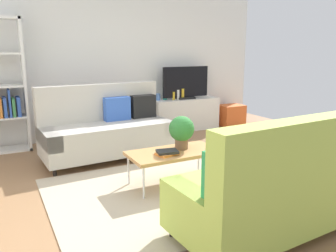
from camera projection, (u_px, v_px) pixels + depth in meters
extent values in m
plane|color=#936B47|center=(181.00, 183.00, 4.22)|extent=(7.68, 7.68, 0.00)
cube|color=white|center=(107.00, 58.00, 6.32)|extent=(6.40, 0.12, 2.90)
cube|color=tan|center=(178.00, 190.00, 3.99)|extent=(2.90, 2.20, 0.01)
cube|color=#B2ADA3|center=(108.00, 138.00, 5.11)|extent=(1.94, 0.94, 0.44)
cube|color=#B2ADA3|center=(99.00, 102.00, 5.26)|extent=(1.91, 0.30, 0.56)
cube|color=#B2ADA3|center=(157.00, 124.00, 5.50)|extent=(0.25, 0.85, 0.22)
cube|color=#B2ADA3|center=(49.00, 138.00, 4.66)|extent=(0.25, 0.85, 0.22)
cylinder|color=black|center=(169.00, 152.00, 5.31)|extent=(0.05, 0.05, 0.10)
cylinder|color=black|center=(55.00, 172.00, 4.45)|extent=(0.05, 0.05, 0.10)
cylinder|color=black|center=(149.00, 142.00, 5.88)|extent=(0.05, 0.05, 0.10)
cylinder|color=black|center=(44.00, 158.00, 5.02)|extent=(0.05, 0.05, 0.10)
cube|color=black|center=(143.00, 106.00, 5.47)|extent=(0.41, 0.16, 0.36)
cube|color=#3359B2|center=(117.00, 109.00, 5.24)|extent=(0.41, 0.16, 0.36)
cube|color=#A3BC4C|center=(274.00, 196.00, 3.08)|extent=(1.94, 0.94, 0.44)
cube|color=#A3BC4C|center=(309.00, 152.00, 2.70)|extent=(1.91, 0.30, 0.56)
cube|color=#A3BC4C|center=(197.00, 206.00, 2.64)|extent=(0.24, 0.85, 0.22)
cube|color=#A3BC4C|center=(334.00, 168.00, 3.48)|extent=(0.24, 0.85, 0.22)
cylinder|color=black|center=(172.00, 232.00, 3.00)|extent=(0.05, 0.05, 0.10)
cylinder|color=black|center=(304.00, 191.00, 3.86)|extent=(0.05, 0.05, 0.10)
cube|color=#288C4C|center=(228.00, 172.00, 2.54)|extent=(0.41, 0.16, 0.36)
cube|color=#B7844C|center=(174.00, 153.00, 4.10)|extent=(1.10, 0.56, 0.04)
cylinder|color=silver|center=(129.00, 170.00, 4.12)|extent=(0.02, 0.02, 0.38)
cylinder|color=silver|center=(199.00, 158.00, 4.57)|extent=(0.02, 0.02, 0.38)
cylinder|color=silver|center=(144.00, 183.00, 3.72)|extent=(0.02, 0.02, 0.38)
cylinder|color=silver|center=(219.00, 169.00, 4.17)|extent=(0.02, 0.02, 0.38)
cube|color=silver|center=(185.00, 114.00, 6.94)|extent=(1.40, 0.44, 0.64)
cube|color=black|center=(185.00, 98.00, 6.85)|extent=(0.36, 0.20, 0.04)
cube|color=black|center=(186.00, 82.00, 6.78)|extent=(1.00, 0.05, 0.60)
cube|color=white|center=(25.00, 85.00, 5.47)|extent=(0.04, 0.36, 2.10)
cube|color=orange|center=(0.00, 108.00, 5.37)|extent=(0.04, 0.29, 0.30)
cube|color=#3359B2|center=(5.00, 107.00, 5.40)|extent=(0.05, 0.29, 0.31)
cube|color=#3359B2|center=(9.00, 103.00, 5.42)|extent=(0.03, 0.29, 0.44)
cube|color=#3F8C4C|center=(13.00, 107.00, 5.46)|extent=(0.04, 0.29, 0.29)
cube|color=#3359B2|center=(18.00, 106.00, 5.49)|extent=(0.05, 0.29, 0.31)
cube|color=orange|center=(231.00, 115.00, 7.37)|extent=(0.52, 0.40, 0.44)
cylinder|color=brown|center=(181.00, 144.00, 4.18)|extent=(0.16, 0.16, 0.13)
sphere|color=#2D7233|center=(182.00, 129.00, 4.14)|extent=(0.31, 0.31, 0.31)
cube|color=orange|center=(167.00, 154.00, 3.96)|extent=(0.27, 0.23, 0.02)
cube|color=#262626|center=(167.00, 152.00, 3.95)|extent=(0.27, 0.22, 0.03)
cylinder|color=#4C72B2|center=(158.00, 97.00, 6.64)|extent=(0.09, 0.09, 0.13)
cylinder|color=#33B29E|center=(165.00, 96.00, 6.71)|extent=(0.09, 0.09, 0.13)
cylinder|color=gold|center=(174.00, 96.00, 6.69)|extent=(0.05, 0.05, 0.16)
cylinder|color=silver|center=(178.00, 95.00, 6.73)|extent=(0.06, 0.06, 0.19)
cylinder|color=gold|center=(183.00, 94.00, 6.78)|extent=(0.06, 0.06, 0.21)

